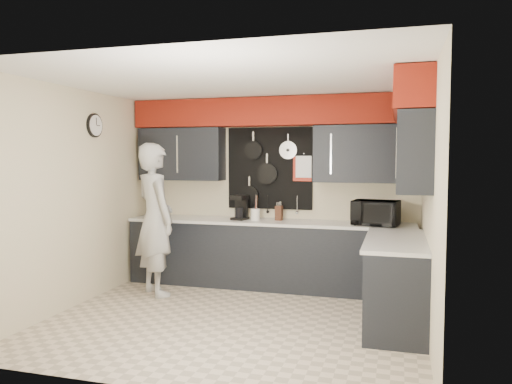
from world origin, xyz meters
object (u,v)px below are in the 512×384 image
(knife_block, at_px, (279,213))
(microwave, at_px, (376,213))
(person, at_px, (155,219))
(utensil_crock, at_px, (255,215))
(coffee_maker, at_px, (240,207))

(knife_block, bearing_deg, microwave, 0.62)
(microwave, height_order, person, person)
(knife_block, xyz_separation_m, utensil_crock, (-0.31, -0.09, -0.02))
(microwave, relative_size, knife_block, 2.85)
(microwave, xyz_separation_m, coffee_maker, (-1.83, 0.07, 0.02))
(coffee_maker, bearing_deg, knife_block, 16.44)
(coffee_maker, bearing_deg, utensil_crock, 2.72)
(microwave, height_order, knife_block, microwave)
(microwave, relative_size, person, 0.29)
(utensil_crock, bearing_deg, microwave, -1.36)
(microwave, bearing_deg, person, -156.44)
(microwave, height_order, utensil_crock, microwave)
(microwave, height_order, coffee_maker, coffee_maker)
(microwave, bearing_deg, utensil_crock, -171.84)
(microwave, distance_m, utensil_crock, 1.60)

